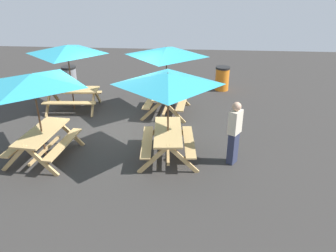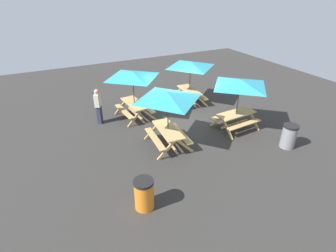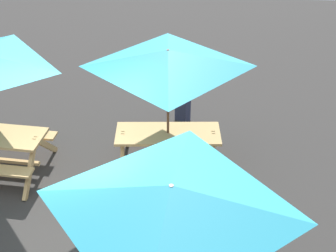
{
  "view_description": "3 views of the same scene",
  "coord_description": "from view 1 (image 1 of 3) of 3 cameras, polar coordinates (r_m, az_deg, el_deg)",
  "views": [
    {
      "loc": [
        -9.09,
        -2.37,
        4.47
      ],
      "look_at": [
        -1.52,
        -1.73,
        0.9
      ],
      "focal_mm": 35.0,
      "sensor_mm": 36.0,
      "label": 1
    },
    {
      "loc": [
        9.51,
        -5.39,
        5.8
      ],
      "look_at": [
        1.49,
        -1.42,
        0.9
      ],
      "focal_mm": 28.0,
      "sensor_mm": 36.0,
      "label": 2
    },
    {
      "loc": [
        -2.1,
        4.97,
        5.18
      ],
      "look_at": [
        -1.52,
        -1.73,
        0.9
      ],
      "focal_mm": 50.0,
      "sensor_mm": 36.0,
      "label": 3
    }
  ],
  "objects": [
    {
      "name": "person_standing",
      "position": [
        8.29,
        11.49,
        -0.98
      ],
      "size": [
        0.42,
        0.38,
        1.67
      ],
      "rotation": [
        0.0,
        0.0,
        5.71
      ],
      "color": "#2D334C",
      "rests_on": "ground"
    },
    {
      "name": "picnic_table_0",
      "position": [
        11.72,
        -17.1,
        11.87
      ],
      "size": [
        2.14,
        2.14,
        2.34
      ],
      "rotation": [
        0.0,
        0.0,
        1.64
      ],
      "color": "tan",
      "rests_on": "ground"
    },
    {
      "name": "ground_plane",
      "position": [
        10.41,
        -8.84,
        -0.59
      ],
      "size": [
        24.0,
        24.0,
        0.0
      ],
      "primitive_type": "plane",
      "color": "#33302D",
      "rests_on": "ground"
    },
    {
      "name": "picnic_table_1",
      "position": [
        10.91,
        -0.28,
        12.03
      ],
      "size": [
        2.13,
        2.13,
        2.34
      ],
      "rotation": [
        0.0,
        0.0,
        -0.07
      ],
      "color": "tan",
      "rests_on": "ground"
    },
    {
      "name": "picnic_table_2",
      "position": [
        7.99,
        0.0,
        7.08
      ],
      "size": [
        2.17,
        2.17,
        2.34
      ],
      "rotation": [
        0.0,
        0.0,
        0.09
      ],
      "color": "tan",
      "rests_on": "ground"
    },
    {
      "name": "trash_bin_orange",
      "position": [
        13.88,
        9.41,
        8.19
      ],
      "size": [
        0.59,
        0.59,
        0.98
      ],
      "color": "orange",
      "rests_on": "ground"
    },
    {
      "name": "picnic_table_3",
      "position": [
        8.6,
        -22.41,
        6.47
      ],
      "size": [
        2.16,
        2.16,
        2.34
      ],
      "rotation": [
        0.0,
        0.0,
        -0.09
      ],
      "color": "tan",
      "rests_on": "ground"
    },
    {
      "name": "trash_bin_gray",
      "position": [
        14.35,
        -16.74,
        8.02
      ],
      "size": [
        0.59,
        0.59,
        0.98
      ],
      "color": "gray",
      "rests_on": "ground"
    }
  ]
}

